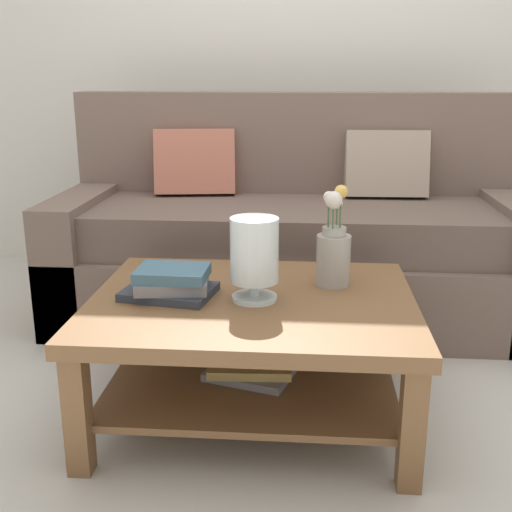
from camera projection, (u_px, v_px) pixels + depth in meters
ground_plane at (283, 380)px, 2.49m from camera, size 10.00×10.00×0.00m
back_wall at (297, 37)px, 3.69m from camera, size 6.40×0.12×2.70m
couch at (293, 240)px, 3.13m from camera, size 2.24×0.90×1.06m
coffee_table at (252, 330)px, 2.16m from camera, size 1.08×0.86×0.44m
book_stack_main at (171, 283)px, 2.12m from camera, size 0.32×0.26×0.10m
glass_hurricane_vase at (254, 254)px, 2.06m from camera, size 0.16×0.16×0.28m
flower_pitcher at (334, 250)px, 2.22m from camera, size 0.12×0.12×0.36m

